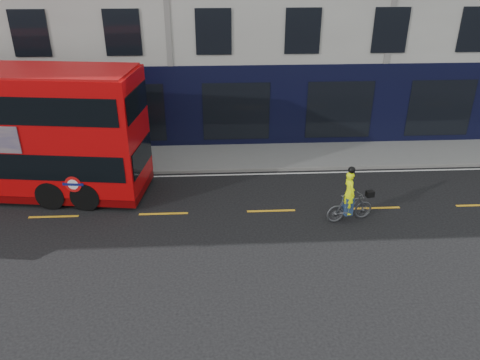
{
  "coord_description": "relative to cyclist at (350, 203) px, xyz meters",
  "views": [
    {
      "loc": [
        2.03,
        -13.58,
        8.78
      ],
      "look_at": [
        2.83,
        1.45,
        1.35
      ],
      "focal_mm": 35.0,
      "sensor_mm": 36.0,
      "label": 1
    }
  ],
  "objects": [
    {
      "name": "road_edge_line",
      "position": [
        -6.69,
        4.01,
        -0.71
      ],
      "size": [
        58.0,
        0.1,
        0.01
      ],
      "primitive_type": "cube",
      "color": "silver",
      "rests_on": "ground"
    },
    {
      "name": "lane_dashes",
      "position": [
        -6.69,
        0.81,
        -0.71
      ],
      "size": [
        58.0,
        0.12,
        0.01
      ],
      "primitive_type": null,
      "color": "gold",
      "rests_on": "ground"
    },
    {
      "name": "kerb",
      "position": [
        -6.69,
        4.31,
        -0.65
      ],
      "size": [
        60.0,
        0.12,
        0.13
      ],
      "primitive_type": "cube",
      "color": "slate",
      "rests_on": "ground"
    },
    {
      "name": "cyclist",
      "position": [
        0.0,
        0.0,
        0.0
      ],
      "size": [
        1.82,
        0.85,
        2.13
      ],
      "rotation": [
        0.0,
        0.0,
        0.21
      ],
      "color": "#4D4E52",
      "rests_on": "ground"
    },
    {
      "name": "ground",
      "position": [
        -6.69,
        -0.69,
        -0.71
      ],
      "size": [
        120.0,
        120.0,
        0.0
      ],
      "primitive_type": "plane",
      "color": "black",
      "rests_on": "ground"
    },
    {
      "name": "pavement",
      "position": [
        -6.69,
        5.81,
        -0.65
      ],
      "size": [
        60.0,
        3.0,
        0.12
      ],
      "primitive_type": "cube",
      "color": "slate",
      "rests_on": "ground"
    }
  ]
}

